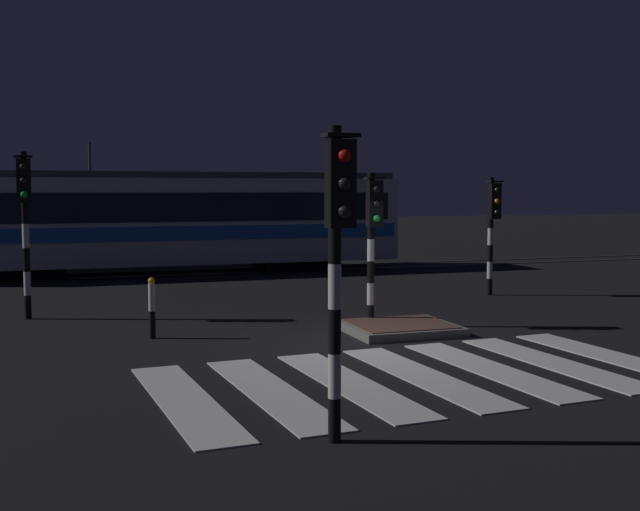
{
  "coord_description": "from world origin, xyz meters",
  "views": [
    {
      "loc": [
        -4.99,
        -12.49,
        2.69
      ],
      "look_at": [
        -0.04,
        2.11,
        1.4
      ],
      "focal_mm": 44.31,
      "sensor_mm": 36.0,
      "label": 1
    }
  ],
  "objects_px": {
    "traffic_light_corner_far_left": "(25,209)",
    "traffic_light_kerb_mid_left": "(338,236)",
    "bollard_island_edge": "(152,308)",
    "traffic_light_median_centre": "(373,226)",
    "tram": "(165,219)",
    "traffic_light_corner_far_right": "(493,218)"
  },
  "relations": [
    {
      "from": "traffic_light_kerb_mid_left",
      "to": "bollard_island_edge",
      "type": "height_order",
      "value": "traffic_light_kerb_mid_left"
    },
    {
      "from": "traffic_light_corner_far_left",
      "to": "bollard_island_edge",
      "type": "relative_size",
      "value": 3.13
    },
    {
      "from": "traffic_light_kerb_mid_left",
      "to": "bollard_island_edge",
      "type": "xyz_separation_m",
      "value": [
        -1.13,
        6.69,
        -1.65
      ]
    },
    {
      "from": "traffic_light_median_centre",
      "to": "bollard_island_edge",
      "type": "distance_m",
      "value": 4.47
    },
    {
      "from": "traffic_light_corner_far_right",
      "to": "tram",
      "type": "bearing_deg",
      "value": 131.35
    },
    {
      "from": "traffic_light_corner_far_left",
      "to": "traffic_light_corner_far_right",
      "type": "xyz_separation_m",
      "value": [
        11.07,
        0.19,
        -0.31
      ]
    },
    {
      "from": "traffic_light_kerb_mid_left",
      "to": "traffic_light_corner_far_right",
      "type": "bearing_deg",
      "value": 51.71
    },
    {
      "from": "traffic_light_corner_far_right",
      "to": "bollard_island_edge",
      "type": "height_order",
      "value": "traffic_light_corner_far_right"
    },
    {
      "from": "traffic_light_kerb_mid_left",
      "to": "tram",
      "type": "distance_m",
      "value": 17.91
    },
    {
      "from": "traffic_light_corner_far_left",
      "to": "bollard_island_edge",
      "type": "xyz_separation_m",
      "value": [
        2.19,
        -2.93,
        -1.73
      ]
    },
    {
      "from": "traffic_light_corner_far_left",
      "to": "traffic_light_median_centre",
      "type": "height_order",
      "value": "traffic_light_corner_far_left"
    },
    {
      "from": "traffic_light_median_centre",
      "to": "tram",
      "type": "relative_size",
      "value": 0.2
    },
    {
      "from": "bollard_island_edge",
      "to": "traffic_light_kerb_mid_left",
      "type": "bearing_deg",
      "value": -80.37
    },
    {
      "from": "traffic_light_corner_far_right",
      "to": "bollard_island_edge",
      "type": "bearing_deg",
      "value": -160.64
    },
    {
      "from": "traffic_light_kerb_mid_left",
      "to": "traffic_light_median_centre",
      "type": "height_order",
      "value": "traffic_light_kerb_mid_left"
    },
    {
      "from": "traffic_light_median_centre",
      "to": "bollard_island_edge",
      "type": "relative_size",
      "value": 2.72
    },
    {
      "from": "traffic_light_corner_far_left",
      "to": "traffic_light_kerb_mid_left",
      "type": "relative_size",
      "value": 1.04
    },
    {
      "from": "traffic_light_corner_far_left",
      "to": "tram",
      "type": "xyz_separation_m",
      "value": [
        3.95,
        8.28,
        -0.54
      ]
    },
    {
      "from": "traffic_light_kerb_mid_left",
      "to": "tram",
      "type": "xyz_separation_m",
      "value": [
        0.63,
        17.89,
        -0.46
      ]
    },
    {
      "from": "bollard_island_edge",
      "to": "traffic_light_corner_far_left",
      "type": "bearing_deg",
      "value": 126.84
    },
    {
      "from": "traffic_light_corner_far_left",
      "to": "traffic_light_kerb_mid_left",
      "type": "bearing_deg",
      "value": -70.91
    },
    {
      "from": "traffic_light_kerb_mid_left",
      "to": "traffic_light_corner_far_left",
      "type": "bearing_deg",
      "value": 109.09
    }
  ]
}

